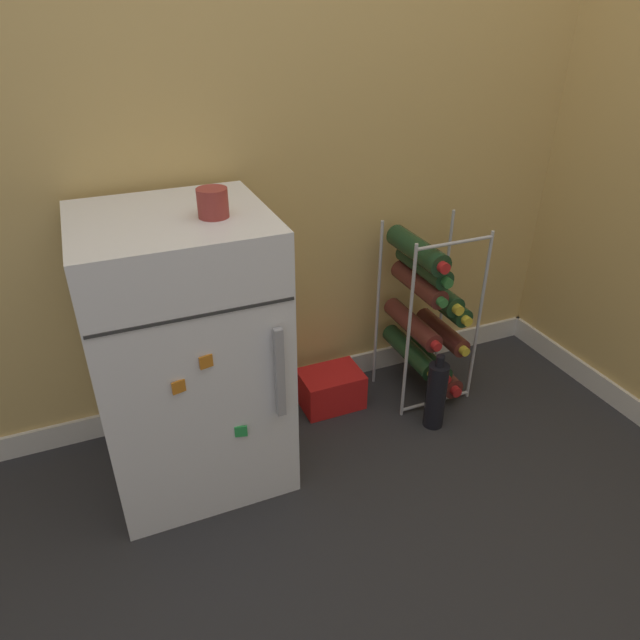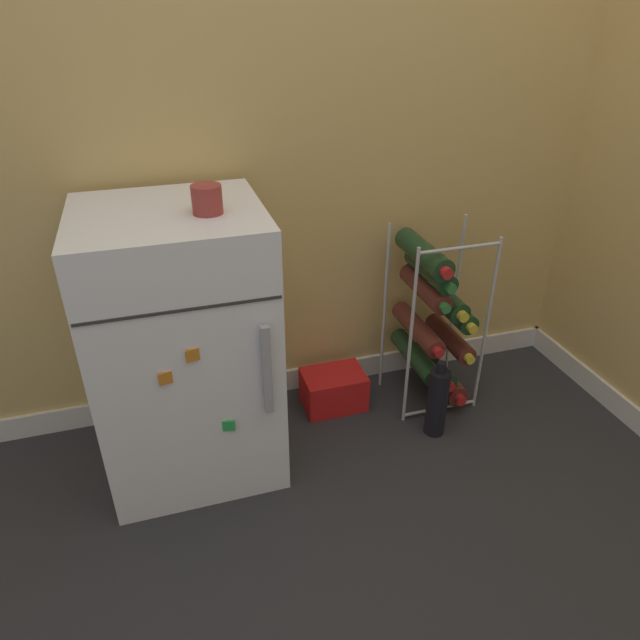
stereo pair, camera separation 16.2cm
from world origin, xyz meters
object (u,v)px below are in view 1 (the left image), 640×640
at_px(wine_rack, 427,316).
at_px(loose_bottle_floor, 436,395).
at_px(fridge_top_cup, 213,203).
at_px(mini_fridge, 188,354).
at_px(soda_box, 331,389).

xyz_separation_m(wine_rack, loose_bottle_floor, (-0.07, -0.21, -0.21)).
height_order(wine_rack, fridge_top_cup, fridge_top_cup).
relative_size(mini_fridge, fridge_top_cup, 10.78).
relative_size(soda_box, fridge_top_cup, 2.85).
distance_m(soda_box, fridge_top_cup, 0.96).
bearing_deg(fridge_top_cup, soda_box, 23.23).
height_order(mini_fridge, soda_box, mini_fridge).
relative_size(wine_rack, fridge_top_cup, 8.53).
bearing_deg(mini_fridge, soda_box, 13.16).
bearing_deg(fridge_top_cup, mini_fridge, 152.41).
xyz_separation_m(wine_rack, soda_box, (-0.37, 0.05, -0.27)).
relative_size(mini_fridge, soda_box, 3.78).
bearing_deg(loose_bottle_floor, mini_fridge, 170.93).
bearing_deg(loose_bottle_floor, wine_rack, 72.24).
bearing_deg(loose_bottle_floor, fridge_top_cup, 174.02).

